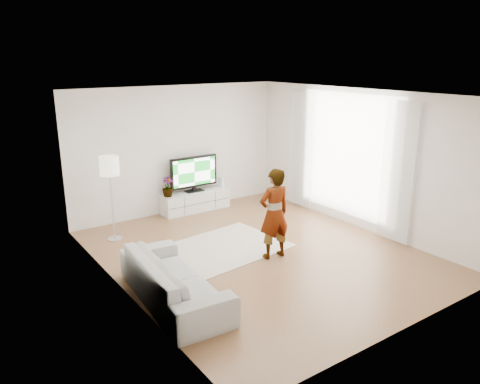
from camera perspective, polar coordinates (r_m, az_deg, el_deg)
floor at (r=8.45m, az=2.34°, el=-7.47°), size 6.00×6.00×0.00m
ceiling at (r=7.76m, az=2.58°, el=11.82°), size 6.00×6.00×0.00m
wall_left at (r=6.82m, az=-14.50°, el=-1.31°), size 0.02×6.00×2.80m
wall_right at (r=9.67m, az=14.34°, el=3.84°), size 0.02×6.00×2.80m
wall_back at (r=10.47m, az=-7.58°, el=5.13°), size 5.00×0.02×2.80m
wall_front at (r=6.00m, az=20.14°, el=-4.25°), size 5.00×0.02×2.80m
window at (r=9.84m, az=12.97°, el=4.43°), size 0.01×2.60×2.50m
curtain_near at (r=9.00m, az=18.68°, el=2.25°), size 0.04×0.70×2.60m
curtain_far at (r=10.70m, az=7.51°, el=5.10°), size 0.04×0.70×2.60m
media_console at (r=10.68m, az=-5.47°, el=-1.09°), size 1.59×0.45×0.45m
television at (r=10.53m, az=-5.65°, el=2.37°), size 1.16×0.23×0.80m
game_console at (r=10.93m, az=-2.35°, el=1.21°), size 0.08×0.17×0.23m
potted_plant at (r=10.26m, az=-8.82°, el=0.60°), size 0.26×0.26×0.43m
rug at (r=8.65m, az=-2.18°, el=-6.84°), size 2.44×1.87×0.01m
player at (r=8.02m, az=4.18°, el=-2.65°), size 0.61×0.43×1.59m
sofa at (r=6.87m, az=-8.09°, el=-10.43°), size 1.06×2.34×0.67m
floor_lamp at (r=8.97m, az=-15.62°, el=2.64°), size 0.36×0.36×1.63m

